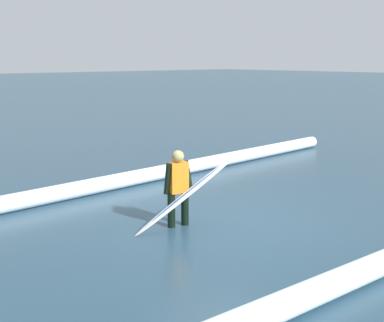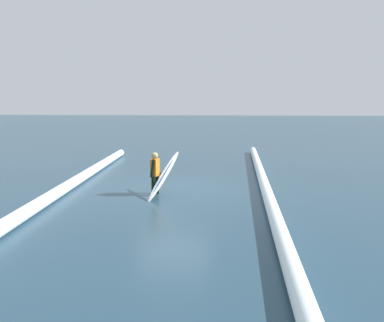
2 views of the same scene
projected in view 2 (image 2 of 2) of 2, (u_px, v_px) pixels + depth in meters
The scene contains 5 objects.
ground_plane at pixel (173, 189), 12.78m from camera, with size 191.60×191.60×0.00m, color #244154.
surfer at pixel (155, 171), 11.92m from camera, with size 0.51×0.29×1.40m.
surfboard at pixel (164, 175), 11.85m from camera, with size 1.90×0.93×1.36m.
wave_crest_foreground at pixel (57, 193), 11.49m from camera, with size 0.36×0.36×19.90m, color white.
wave_crest_midground at pixel (266, 191), 11.79m from camera, with size 0.35×0.35×22.20m, color white.
Camera 2 is at (12.38, 1.75, 2.90)m, focal length 34.28 mm.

